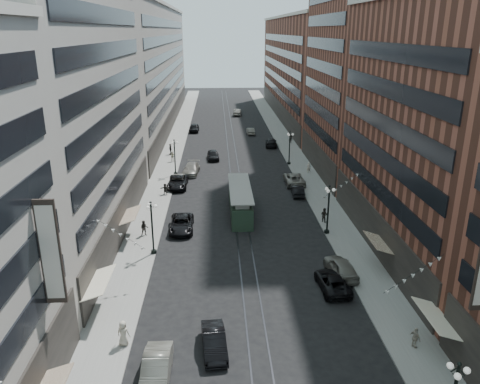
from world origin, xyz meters
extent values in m
plane|color=black|center=(0.00, 60.00, 0.00)|extent=(220.00, 220.00, 0.00)
cube|color=gray|center=(-11.00, 70.00, 0.07)|extent=(4.00, 180.00, 0.15)
cube|color=gray|center=(11.00, 70.00, 0.07)|extent=(4.00, 180.00, 0.15)
cube|color=#2D2D33|center=(-0.70, 70.00, 0.01)|extent=(0.12, 180.00, 0.02)
cube|color=#2D2D33|center=(0.70, 70.00, 0.01)|extent=(0.12, 180.00, 0.02)
cube|color=#9B9589|center=(-17.00, 33.00, 14.00)|extent=(8.00, 36.00, 28.00)
cube|color=#9B9589|center=(-17.00, 96.00, 13.00)|extent=(8.00, 90.00, 26.00)
cube|color=brown|center=(17.00, 28.00, 12.00)|extent=(8.00, 30.00, 24.00)
cube|color=brown|center=(17.00, 56.00, 21.00)|extent=(8.00, 26.00, 42.00)
cube|color=brown|center=(17.00, 105.00, 12.00)|extent=(8.00, 72.00, 24.00)
cylinder|color=black|center=(-9.20, 28.00, 0.30)|extent=(0.56, 0.56, 0.30)
cylinder|color=black|center=(-9.20, 28.00, 2.75)|extent=(0.18, 0.18, 5.20)
sphere|color=black|center=(-9.20, 28.00, 5.55)|extent=(0.24, 0.24, 0.24)
sphere|color=white|center=(-8.75, 28.00, 5.15)|extent=(0.36, 0.36, 0.36)
sphere|color=white|center=(-9.42, 28.39, 5.15)|extent=(0.36, 0.36, 0.36)
sphere|color=white|center=(-9.42, 27.61, 5.15)|extent=(0.36, 0.36, 0.36)
cylinder|color=black|center=(-9.20, 55.00, 0.30)|extent=(0.56, 0.56, 0.30)
cylinder|color=black|center=(-9.20, 55.00, 2.75)|extent=(0.18, 0.18, 5.20)
sphere|color=black|center=(-9.20, 55.00, 5.55)|extent=(0.24, 0.24, 0.24)
sphere|color=white|center=(-8.75, 55.00, 5.15)|extent=(0.36, 0.36, 0.36)
sphere|color=white|center=(-9.42, 55.39, 5.15)|extent=(0.36, 0.36, 0.36)
sphere|color=white|center=(-9.42, 54.61, 5.15)|extent=(0.36, 0.36, 0.36)
sphere|color=black|center=(9.20, 4.00, 5.55)|extent=(0.24, 0.24, 0.24)
sphere|color=white|center=(9.65, 4.00, 5.15)|extent=(0.36, 0.36, 0.36)
sphere|color=white|center=(8.97, 4.39, 5.15)|extent=(0.36, 0.36, 0.36)
sphere|color=white|center=(8.97, 3.61, 5.15)|extent=(0.36, 0.36, 0.36)
cylinder|color=black|center=(9.20, 32.00, 0.30)|extent=(0.56, 0.56, 0.30)
cylinder|color=black|center=(9.20, 32.00, 2.75)|extent=(0.18, 0.18, 5.20)
sphere|color=black|center=(9.20, 32.00, 5.55)|extent=(0.24, 0.24, 0.24)
sphere|color=white|center=(9.65, 32.00, 5.15)|extent=(0.36, 0.36, 0.36)
sphere|color=white|center=(8.97, 32.39, 5.15)|extent=(0.36, 0.36, 0.36)
sphere|color=white|center=(8.97, 31.61, 5.15)|extent=(0.36, 0.36, 0.36)
cylinder|color=black|center=(9.20, 60.00, 0.30)|extent=(0.56, 0.56, 0.30)
cylinder|color=black|center=(9.20, 60.00, 2.75)|extent=(0.18, 0.18, 5.20)
sphere|color=black|center=(9.20, 60.00, 5.55)|extent=(0.24, 0.24, 0.24)
sphere|color=white|center=(9.65, 60.00, 5.15)|extent=(0.36, 0.36, 0.36)
sphere|color=white|center=(8.97, 60.39, 5.15)|extent=(0.36, 0.36, 0.36)
sphere|color=white|center=(8.97, 59.61, 5.15)|extent=(0.36, 0.36, 0.36)
cube|color=#243928|center=(0.00, 38.85, 1.26)|extent=(2.43, 11.64, 2.52)
cube|color=gray|center=(0.00, 38.85, 2.81)|extent=(1.55, 10.67, 0.58)
cube|color=gray|center=(0.00, 38.85, 3.20)|extent=(2.62, 11.84, 0.15)
cylinder|color=black|center=(0.00, 34.48, 0.34)|extent=(2.23, 0.68, 0.68)
cylinder|color=black|center=(0.00, 43.22, 0.34)|extent=(2.23, 0.68, 0.68)
imported|color=#67665C|center=(-6.80, 10.08, 0.82)|extent=(1.76, 4.97, 1.63)
imported|color=black|center=(-6.80, 33.83, 0.78)|extent=(2.66, 5.63, 1.55)
imported|color=slate|center=(8.40, 22.87, 0.84)|extent=(2.55, 5.14, 1.68)
imported|color=black|center=(-3.11, 12.79, 0.74)|extent=(1.99, 4.65, 1.49)
imported|color=#BCB39C|center=(-9.50, 13.59, 1.10)|extent=(1.03, 0.73, 1.90)
imported|color=black|center=(-10.71, 32.30, 1.01)|extent=(0.89, 0.55, 1.72)
imported|color=#A69B89|center=(10.93, 12.26, 0.93)|extent=(0.75, 1.01, 1.57)
imported|color=black|center=(-8.40, 48.99, 0.80)|extent=(2.76, 5.81, 1.60)
imported|color=slate|center=(-6.80, 55.55, 0.81)|extent=(2.81, 5.79, 1.62)
imported|color=black|center=(-7.73, 87.60, 0.87)|extent=(2.16, 5.12, 1.73)
imported|color=black|center=(8.09, 44.81, 0.69)|extent=(1.66, 4.28, 1.39)
imported|color=gray|center=(8.40, 49.78, 0.80)|extent=(2.67, 5.79, 1.61)
imported|color=black|center=(7.69, 73.29, 0.76)|extent=(2.69, 5.45, 1.52)
imported|color=black|center=(-3.43, 64.04, 0.81)|extent=(2.22, 4.87, 1.62)
imported|color=#68665C|center=(4.50, 84.27, 0.70)|extent=(1.61, 4.30, 1.40)
imported|color=black|center=(-9.83, 45.77, 0.90)|extent=(1.44, 0.79, 1.50)
imported|color=beige|center=(-10.29, 62.56, 1.03)|extent=(1.06, 0.52, 1.76)
imported|color=black|center=(9.57, 35.16, 1.00)|extent=(0.89, 0.91, 1.70)
imported|color=beige|center=(11.51, 54.95, 0.99)|extent=(0.62, 0.42, 1.67)
imported|color=black|center=(11.80, 74.99, 0.92)|extent=(1.04, 0.55, 1.53)
imported|color=black|center=(7.09, 20.55, 0.71)|extent=(2.58, 5.18, 1.41)
imported|color=#66645B|center=(-8.40, 50.06, 0.72)|extent=(1.72, 4.46, 1.45)
imported|color=#69665D|center=(2.75, 107.83, 0.85)|extent=(2.42, 5.35, 1.70)
imported|color=black|center=(-11.08, 67.37, 1.12)|extent=(0.64, 1.19, 1.93)
camera|label=1|loc=(-2.67, -14.57, 21.28)|focal=35.00mm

